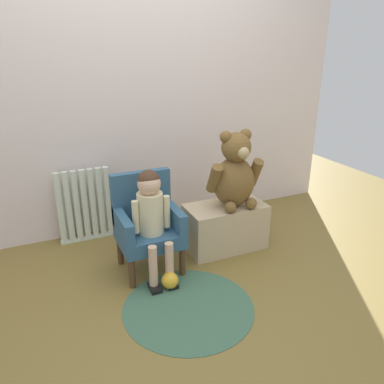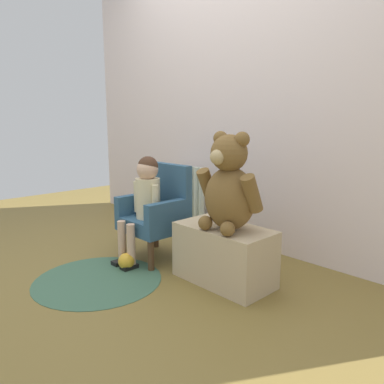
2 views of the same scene
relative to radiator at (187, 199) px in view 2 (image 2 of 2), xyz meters
name	(u,v)px [view 2 (image 2 of 2)]	position (x,y,z in m)	size (l,w,h in m)	color
ground_plane	(103,281)	(0.44, -1.11, -0.29)	(6.00, 6.00, 0.00)	brown
back_wall	(236,92)	(0.44, 0.12, 0.91)	(3.80, 0.05, 2.40)	silver
radiator	(187,199)	(0.00, 0.00, 0.00)	(0.43, 0.05, 0.59)	silver
child_armchair	(158,211)	(0.33, -0.59, 0.05)	(0.42, 0.38, 0.67)	#2F5574
child_figure	(145,193)	(0.33, -0.69, 0.19)	(0.25, 0.35, 0.74)	beige
low_bench	(224,254)	(0.95, -0.57, -0.12)	(0.60, 0.32, 0.35)	tan
large_teddy_bear	(229,187)	(1.00, -0.59, 0.31)	(0.42, 0.29, 0.57)	brown
floor_rug	(98,280)	(0.40, -1.13, -0.29)	(0.79, 0.79, 0.01)	#3E654C
toy_ball	(126,261)	(0.37, -0.89, -0.24)	(0.11, 0.11, 0.11)	gold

